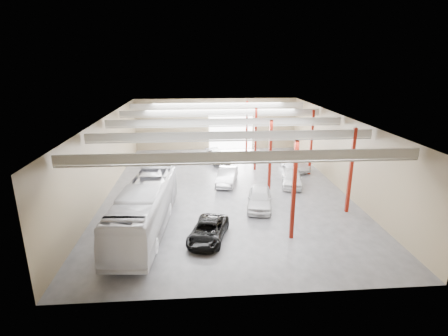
{
  "coord_description": "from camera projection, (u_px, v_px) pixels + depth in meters",
  "views": [
    {
      "loc": [
        -2.58,
        -31.57,
        11.95
      ],
      "look_at": [
        -0.18,
        -0.2,
        2.2
      ],
      "focal_mm": 28.0,
      "sensor_mm": 36.0,
      "label": 1
    }
  ],
  "objects": [
    {
      "name": "car_right_far",
      "position": [
        292.0,
        178.0,
        34.52
      ],
      "size": [
        2.85,
        5.0,
        1.6
      ],
      "primitive_type": "imported",
      "rotation": [
        0.0,
        0.0,
        -0.21
      ],
      "color": "white",
      "rests_on": "ground"
    },
    {
      "name": "coach_bus",
      "position": [
        145.0,
        208.0,
        25.18
      ],
      "size": [
        3.91,
        12.67,
        3.48
      ],
      "primitive_type": "imported",
      "rotation": [
        0.0,
        0.0,
        -0.08
      ],
      "color": "white",
      "rests_on": "ground"
    },
    {
      "name": "depot_shell",
      "position": [
        227.0,
        138.0,
        32.79
      ],
      "size": [
        22.12,
        32.12,
        7.06
      ],
      "color": "#48484E",
      "rests_on": "ground"
    },
    {
      "name": "car_right_near",
      "position": [
        294.0,
        163.0,
        39.61
      ],
      "size": [
        2.58,
        4.87,
        1.53
      ],
      "primitive_type": "imported",
      "rotation": [
        0.0,
        0.0,
        0.22
      ],
      "color": "#9F9FA4",
      "rests_on": "ground"
    },
    {
      "name": "black_sedan",
      "position": [
        208.0,
        231.0,
        24.11
      ],
      "size": [
        3.41,
        5.23,
        1.34
      ],
      "primitive_type": "imported",
      "rotation": [
        0.0,
        0.0,
        -0.27
      ],
      "color": "black",
      "rests_on": "ground"
    },
    {
      "name": "car_row_b",
      "position": [
        227.0,
        176.0,
        35.0
      ],
      "size": [
        2.74,
        5.14,
        1.61
      ],
      "primitive_type": "imported",
      "rotation": [
        0.0,
        0.0,
        -0.22
      ],
      "color": "#B9B9BE",
      "rests_on": "ground"
    },
    {
      "name": "car_row_c",
      "position": [
        217.0,
        157.0,
        42.14
      ],
      "size": [
        3.23,
        5.22,
        1.41
      ],
      "primitive_type": "imported",
      "rotation": [
        0.0,
        0.0,
        0.28
      ],
      "color": "slate",
      "rests_on": "ground"
    },
    {
      "name": "car_row_a",
      "position": [
        260.0,
        198.0,
        29.34
      ],
      "size": [
        2.88,
        5.24,
        1.69
      ],
      "primitive_type": "imported",
      "rotation": [
        0.0,
        0.0,
        -0.19
      ],
      "color": "silver",
      "rests_on": "ground"
    }
  ]
}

